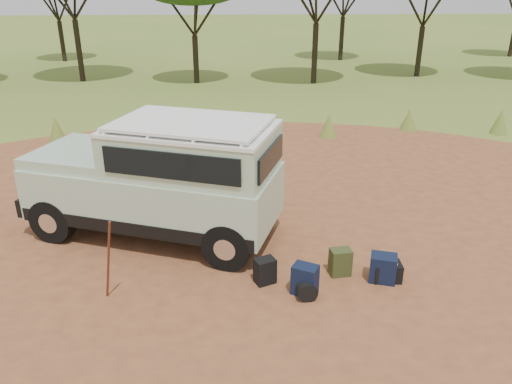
{
  "coord_description": "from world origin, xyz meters",
  "views": [
    {
      "loc": [
        -0.3,
        -7.79,
        4.99
      ],
      "look_at": [
        0.19,
        1.47,
        1.0
      ],
      "focal_mm": 35.0,
      "sensor_mm": 36.0,
      "label": 1
    }
  ],
  "objects_px": {
    "safari_vehicle": "(161,181)",
    "backpack_navy": "(305,280)",
    "duffel_navy": "(383,268)",
    "walking_staff": "(108,261)",
    "hard_case": "(387,272)",
    "backpack_olive": "(340,262)",
    "backpack_black": "(265,271)"
  },
  "relations": [
    {
      "from": "safari_vehicle",
      "to": "backpack_navy",
      "type": "height_order",
      "value": "safari_vehicle"
    },
    {
      "from": "safari_vehicle",
      "to": "duffel_navy",
      "type": "relative_size",
      "value": 10.74
    },
    {
      "from": "walking_staff",
      "to": "hard_case",
      "type": "xyz_separation_m",
      "value": [
        4.74,
        0.43,
        -0.63
      ]
    },
    {
      "from": "backpack_olive",
      "to": "backpack_navy",
      "type": "bearing_deg",
      "value": -150.22
    },
    {
      "from": "walking_staff",
      "to": "backpack_navy",
      "type": "bearing_deg",
      "value": -37.37
    },
    {
      "from": "backpack_black",
      "to": "backpack_navy",
      "type": "distance_m",
      "value": 0.75
    },
    {
      "from": "walking_staff",
      "to": "duffel_navy",
      "type": "relative_size",
      "value": 3.25
    },
    {
      "from": "backpack_black",
      "to": "walking_staff",
      "type": "bearing_deg",
      "value": 166.49
    },
    {
      "from": "safari_vehicle",
      "to": "backpack_olive",
      "type": "height_order",
      "value": "safari_vehicle"
    },
    {
      "from": "backpack_navy",
      "to": "duffel_navy",
      "type": "distance_m",
      "value": 1.48
    },
    {
      "from": "safari_vehicle",
      "to": "backpack_olive",
      "type": "relative_size",
      "value": 10.7
    },
    {
      "from": "backpack_olive",
      "to": "safari_vehicle",
      "type": "bearing_deg",
      "value": 144.58
    },
    {
      "from": "duffel_navy",
      "to": "hard_case",
      "type": "distance_m",
      "value": 0.12
    },
    {
      "from": "safari_vehicle",
      "to": "hard_case",
      "type": "height_order",
      "value": "safari_vehicle"
    },
    {
      "from": "walking_staff",
      "to": "hard_case",
      "type": "distance_m",
      "value": 4.81
    },
    {
      "from": "backpack_navy",
      "to": "hard_case",
      "type": "xyz_separation_m",
      "value": [
        1.53,
        0.34,
        -0.1
      ]
    },
    {
      "from": "backpack_black",
      "to": "safari_vehicle",
      "type": "bearing_deg",
      "value": 112.02
    },
    {
      "from": "duffel_navy",
      "to": "hard_case",
      "type": "relative_size",
      "value": 1.05
    },
    {
      "from": "walking_staff",
      "to": "duffel_navy",
      "type": "bearing_deg",
      "value": -33.91
    },
    {
      "from": "backpack_olive",
      "to": "walking_staff",
      "type": "bearing_deg",
      "value": -178.67
    },
    {
      "from": "safari_vehicle",
      "to": "hard_case",
      "type": "relative_size",
      "value": 11.26
    },
    {
      "from": "safari_vehicle",
      "to": "walking_staff",
      "type": "bearing_deg",
      "value": -84.53
    },
    {
      "from": "walking_staff",
      "to": "duffel_navy",
      "type": "distance_m",
      "value": 4.71
    },
    {
      "from": "backpack_navy",
      "to": "backpack_olive",
      "type": "height_order",
      "value": "backpack_navy"
    },
    {
      "from": "backpack_navy",
      "to": "backpack_black",
      "type": "bearing_deg",
      "value": 179.63
    },
    {
      "from": "backpack_olive",
      "to": "duffel_navy",
      "type": "xyz_separation_m",
      "value": [
        0.72,
        -0.24,
        -0.0
      ]
    },
    {
      "from": "safari_vehicle",
      "to": "backpack_olive",
      "type": "bearing_deg",
      "value": -8.06
    },
    {
      "from": "duffel_navy",
      "to": "backpack_navy",
      "type": "bearing_deg",
      "value": -149.79
    },
    {
      "from": "walking_staff",
      "to": "backpack_olive",
      "type": "xyz_separation_m",
      "value": [
        3.94,
        0.65,
        -0.54
      ]
    },
    {
      "from": "walking_staff",
      "to": "backpack_navy",
      "type": "height_order",
      "value": "walking_staff"
    },
    {
      "from": "backpack_black",
      "to": "backpack_navy",
      "type": "xyz_separation_m",
      "value": [
        0.66,
        -0.37,
        0.03
      ]
    },
    {
      "from": "backpack_black",
      "to": "duffel_navy",
      "type": "height_order",
      "value": "duffel_navy"
    }
  ]
}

